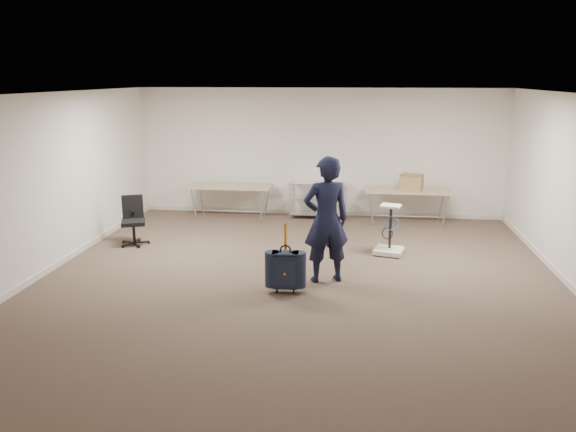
# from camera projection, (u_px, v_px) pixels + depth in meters

# --- Properties ---
(ground) EXTENTS (9.00, 9.00, 0.00)m
(ground) POSITION_uv_depth(u_px,v_px,m) (297.00, 286.00, 8.36)
(ground) COLOR #4D392E
(ground) RESTS_ON ground
(room_shell) EXTENTS (8.00, 9.00, 9.00)m
(room_shell) POSITION_uv_depth(u_px,v_px,m) (306.00, 255.00, 9.67)
(room_shell) COLOR silver
(room_shell) RESTS_ON ground
(folding_table_left) EXTENTS (1.80, 0.75, 0.73)m
(folding_table_left) POSITION_uv_depth(u_px,v_px,m) (231.00, 188.00, 12.22)
(folding_table_left) COLOR tan
(folding_table_left) RESTS_ON ground
(folding_table_right) EXTENTS (1.80, 0.75, 0.73)m
(folding_table_right) POSITION_uv_depth(u_px,v_px,m) (408.00, 192.00, 11.76)
(folding_table_right) COLOR tan
(folding_table_right) RESTS_ON ground
(wire_shelf) EXTENTS (1.22, 0.47, 0.80)m
(wire_shelf) POSITION_uv_depth(u_px,v_px,m) (318.00, 198.00, 12.29)
(wire_shelf) COLOR silver
(wire_shelf) RESTS_ON ground
(person) EXTENTS (0.81, 0.67, 1.92)m
(person) POSITION_uv_depth(u_px,v_px,m) (326.00, 220.00, 8.35)
(person) COLOR black
(person) RESTS_ON ground
(suitcase) EXTENTS (0.39, 0.24, 1.03)m
(suitcase) POSITION_uv_depth(u_px,v_px,m) (285.00, 270.00, 8.02)
(suitcase) COLOR black
(suitcase) RESTS_ON ground
(office_chair) EXTENTS (0.55, 0.55, 0.90)m
(office_chair) POSITION_uv_depth(u_px,v_px,m) (134.00, 230.00, 10.39)
(office_chair) COLOR black
(office_chair) RESTS_ON ground
(equipment_cart) EXTENTS (0.58, 0.58, 0.88)m
(equipment_cart) POSITION_uv_depth(u_px,v_px,m) (389.00, 241.00, 9.82)
(equipment_cart) COLOR beige
(equipment_cart) RESTS_ON ground
(cardboard_box) EXTENTS (0.52, 0.45, 0.33)m
(cardboard_box) POSITION_uv_depth(u_px,v_px,m) (412.00, 182.00, 11.66)
(cardboard_box) COLOR #996B47
(cardboard_box) RESTS_ON folding_table_right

